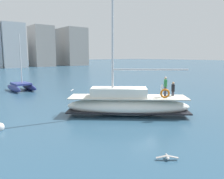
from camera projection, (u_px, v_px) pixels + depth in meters
ground_plane at (140, 113)px, 18.19m from camera, size 400.00×400.00×0.00m
main_sailboat at (127, 104)px, 17.55m from camera, size 8.81×8.13×11.82m
moored_sloop_near at (21, 86)px, 29.66m from camera, size 2.67×5.29×7.37m
seagull at (167, 157)px, 10.08m from camera, size 0.88×0.74×0.17m
mooring_buoy at (0, 127)px, 14.11m from camera, size 0.59×0.59×0.89m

